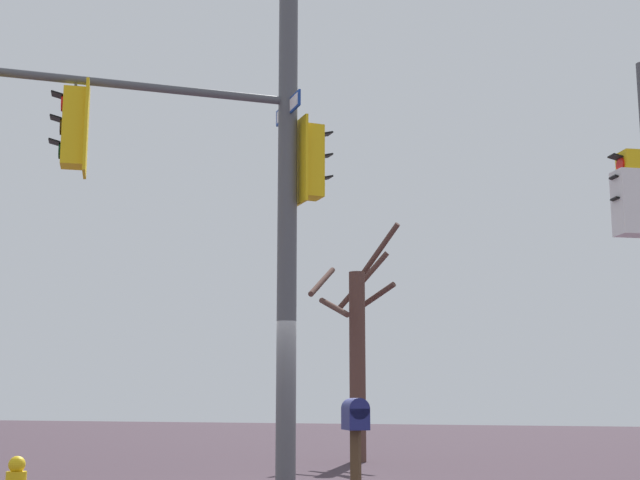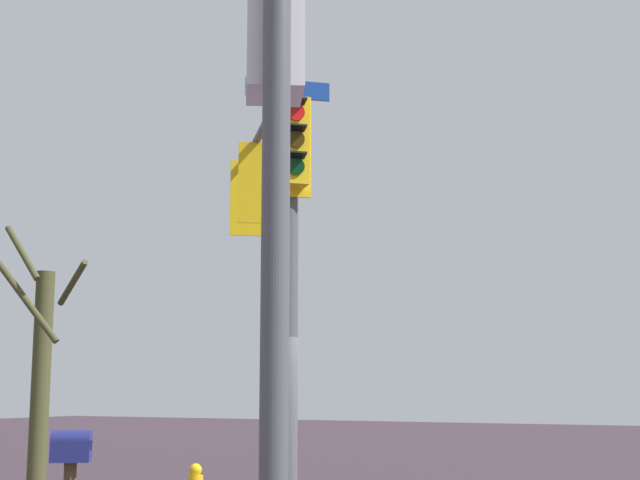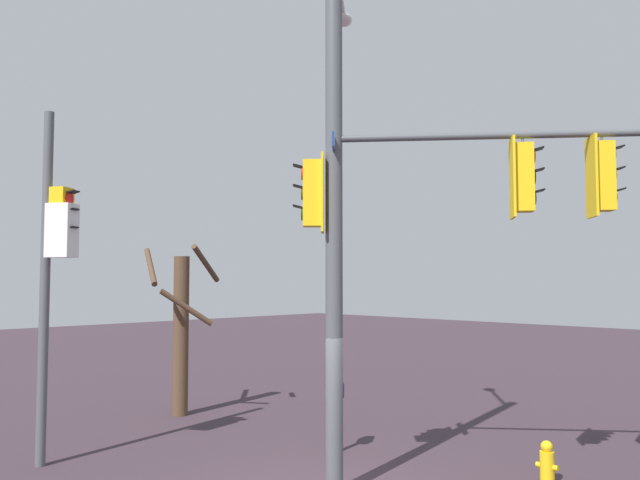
% 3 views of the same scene
% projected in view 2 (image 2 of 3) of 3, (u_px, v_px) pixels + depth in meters
% --- Properties ---
extents(main_signal_pole_assembly, '(6.32, 4.05, 9.56)m').
position_uv_depth(main_signal_pole_assembly, '(268.00, 148.00, 12.67)').
color(main_signal_pole_assembly, '#4C4F54').
rests_on(main_signal_pole_assembly, ground).
extents(secondary_pole_assembly, '(0.68, 0.59, 6.66)m').
position_uv_depth(secondary_pole_assembly, '(276.00, 70.00, 6.23)').
color(secondary_pole_assembly, '#4C4F54').
rests_on(secondary_pole_assembly, ground).
extents(mailbox, '(0.44, 0.50, 1.41)m').
position_uv_depth(mailbox, '(71.00, 457.00, 10.51)').
color(mailbox, '#4C3823').
rests_on(mailbox, ground).
extents(bare_tree_across_street, '(1.78, 1.66, 5.25)m').
position_uv_depth(bare_tree_across_street, '(41.00, 363.00, 18.94)').
color(bare_tree_across_street, '#444526').
rests_on(bare_tree_across_street, ground).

